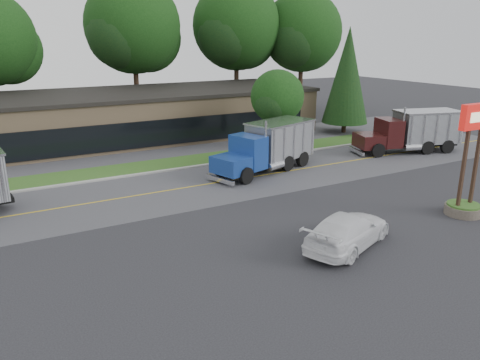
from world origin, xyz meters
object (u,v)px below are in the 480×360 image
at_px(bilo_sign, 468,178).
at_px(dump_truck_maroon, 414,130).
at_px(dump_truck_blue, 269,145).
at_px(rally_car, 348,230).

relative_size(bilo_sign, dump_truck_maroon, 0.66).
relative_size(dump_truck_blue, rally_car, 1.63).
bearing_deg(rally_car, dump_truck_maroon, -78.24).
distance_m(bilo_sign, dump_truck_blue, 13.25).
distance_m(dump_truck_blue, dump_truck_maroon, 13.38).
bearing_deg(dump_truck_maroon, rally_car, 50.04).
relative_size(bilo_sign, rally_car, 1.10).
relative_size(bilo_sign, dump_truck_blue, 0.68).
bearing_deg(rally_car, bilo_sign, -111.82).
height_order(dump_truck_blue, rally_car, dump_truck_blue).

